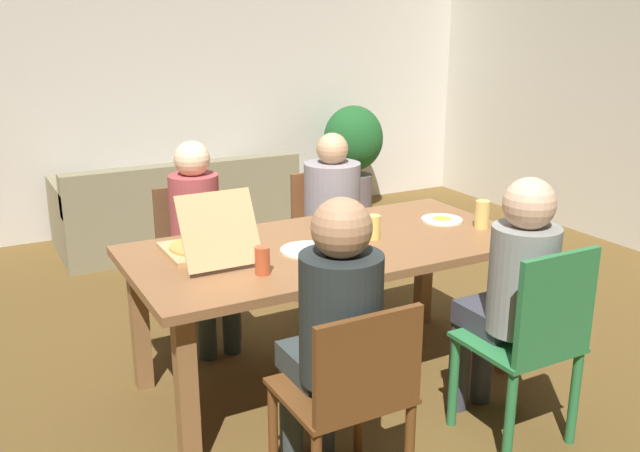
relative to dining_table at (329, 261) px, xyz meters
The scene contains 21 objects.
ground_plane 0.66m from the dining_table, ahead, with size 20.00×20.00×0.00m, color brown.
back_wall 3.33m from the dining_table, 90.00° to the left, with size 6.59×0.12×2.76m, color beige.
side_wall_right 3.51m from the dining_table, 16.50° to the left, with size 0.12×5.53×2.76m, color beige.
dining_table is the anchor object (origin of this frame).
chair_0 1.06m from the dining_table, 62.55° to the right, with size 0.44×0.43×0.93m.
person_0 0.92m from the dining_table, 58.34° to the right, with size 0.29×0.48×1.20m.
chair_1 1.04m from the dining_table, 113.62° to the left, with size 0.39×0.43×0.87m.
person_1 0.88m from the dining_table, 117.82° to the left, with size 0.29×0.53×1.17m.
chair_2 1.02m from the dining_table, 114.35° to the right, with size 0.46×0.43×0.85m.
person_2 0.88m from the dining_table, 117.95° to the right, with size 0.31×0.48×1.22m.
chair_3 1.05m from the dining_table, 62.15° to the left, with size 0.40×0.42×0.87m.
person_3 0.91m from the dining_table, 58.22° to the left, with size 0.36×0.53×1.15m.
pizza_box_0 0.63m from the dining_table, 167.33° to the left, with size 0.35×0.52×0.34m.
plate_0 0.19m from the dining_table, 161.47° to the right, with size 0.26×0.26×0.01m.
plate_1 0.75m from the dining_table, ahead, with size 0.23×0.23×0.03m.
drinking_glass_0 0.28m from the dining_table, ahead, with size 0.07×0.07×0.12m, color #E7CA5D.
drinking_glass_1 0.88m from the dining_table, 10.21° to the right, with size 0.08×0.08×0.15m, color #E6C162.
drinking_glass_2 0.43m from the dining_table, 42.76° to the left, with size 0.07×0.07×0.11m, color #B85034.
drinking_glass_3 0.54m from the dining_table, 153.30° to the right, with size 0.07×0.07×0.13m, color #BC4E29.
couch 2.64m from the dining_table, 90.12° to the left, with size 1.90×0.88×0.74m.
potted_plant 3.38m from the dining_table, 56.99° to the left, with size 0.57×0.57×1.02m.
Camera 1 is at (-1.60, -2.87, 1.83)m, focal length 38.88 mm.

